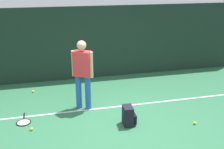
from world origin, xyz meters
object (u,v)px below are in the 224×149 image
at_px(tennis_racket, 24,122).
at_px(tennis_ball_near_player, 31,129).
at_px(backpack, 128,116).
at_px(tennis_player, 83,71).
at_px(tennis_ball_mid_court, 33,91).
at_px(tennis_ball_far_left, 195,123).

xyz_separation_m(tennis_racket, tennis_ball_near_player, (0.18, -0.40, 0.02)).
distance_m(backpack, tennis_ball_near_player, 2.08).
height_order(tennis_racket, backpack, backpack).
bearing_deg(tennis_ball_near_player, tennis_player, 32.24).
relative_size(tennis_player, tennis_ball_near_player, 25.76).
xyz_separation_m(tennis_player, tennis_ball_mid_court, (-1.25, 1.28, -0.93)).
xyz_separation_m(tennis_ball_mid_court, tennis_ball_far_left, (3.51, -2.65, 0.00)).
xyz_separation_m(tennis_player, tennis_racket, (-1.41, -0.38, -0.95)).
height_order(tennis_ball_mid_court, tennis_ball_far_left, same).
xyz_separation_m(tennis_player, backpack, (0.83, -1.02, -0.76)).
bearing_deg(backpack, tennis_racket, 77.99).
bearing_deg(tennis_ball_far_left, tennis_ball_mid_court, 142.96).
bearing_deg(tennis_ball_near_player, tennis_ball_far_left, -9.60).
bearing_deg(tennis_ball_near_player, tennis_racket, 114.85).
bearing_deg(tennis_player, tennis_ball_far_left, 178.35).
distance_m(tennis_player, tennis_ball_near_player, 1.72).
bearing_deg(tennis_racket, tennis_ball_far_left, 73.73).
height_order(tennis_player, tennis_racket, tennis_player).
bearing_deg(tennis_ball_mid_court, tennis_ball_far_left, -37.04).
bearing_deg(tennis_ball_near_player, tennis_ball_mid_court, 90.63).
relative_size(tennis_ball_near_player, tennis_ball_far_left, 1.00).
relative_size(tennis_racket, tennis_ball_mid_court, 9.33).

